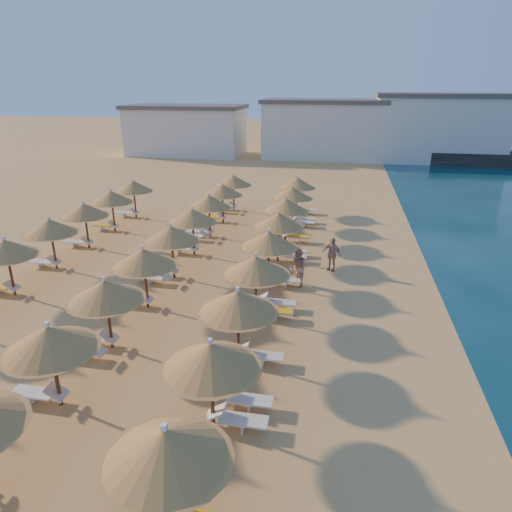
% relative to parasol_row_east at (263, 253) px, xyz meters
% --- Properties ---
extents(ground, '(220.00, 220.00, 0.00)m').
position_rel_parasol_row_east_xyz_m(ground, '(-1.93, -1.93, -2.29)').
color(ground, tan).
rests_on(ground, ground).
extents(hotel_blocks, '(47.99, 9.13, 8.10)m').
position_rel_parasol_row_east_xyz_m(hotel_blocks, '(0.24, 42.86, 1.42)').
color(hotel_blocks, white).
rests_on(hotel_blocks, ground).
extents(parasol_row_east, '(2.84, 32.72, 2.87)m').
position_rel_parasol_row_east_xyz_m(parasol_row_east, '(0.00, 0.00, 0.00)').
color(parasol_row_east, brown).
rests_on(parasol_row_east, ground).
extents(parasol_row_west, '(2.84, 32.72, 2.87)m').
position_rel_parasol_row_east_xyz_m(parasol_row_west, '(-4.84, 0.00, 0.00)').
color(parasol_row_west, brown).
rests_on(parasol_row_west, ground).
extents(parasol_row_inland, '(2.84, 22.76, 2.87)m').
position_rel_parasol_row_east_xyz_m(parasol_row_inland, '(-11.42, 1.66, 0.00)').
color(parasol_row_inland, brown).
rests_on(parasol_row_inland, ground).
extents(loungers, '(14.61, 30.43, 0.66)m').
position_rel_parasol_row_east_xyz_m(loungers, '(-4.32, 0.18, -1.94)').
color(loungers, white).
rests_on(loungers, ground).
extents(beachgoer_b, '(1.14, 1.17, 1.90)m').
position_rel_parasol_row_east_xyz_m(beachgoer_b, '(1.43, 1.77, -1.34)').
color(beachgoer_b, tan).
rests_on(beachgoer_b, ground).
extents(beachgoer_c, '(1.15, 0.91, 1.82)m').
position_rel_parasol_row_east_xyz_m(beachgoer_c, '(2.95, 4.09, -1.38)').
color(beachgoer_c, tan).
rests_on(beachgoer_c, ground).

